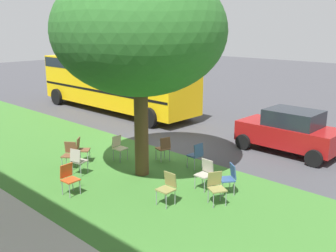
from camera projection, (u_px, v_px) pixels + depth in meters
The scene contains 16 objects.
ground at pixel (166, 148), 15.22m from camera, with size 80.00×80.00×0.00m, color #424247.
grass_verge at pixel (100, 169), 12.97m from camera, with size 48.00×6.00×0.01m, color #3D752D.
street_tree at pixel (140, 32), 11.42m from camera, with size 5.19×5.19×6.40m.
chair_0 at pixel (70, 153), 12.98m from camera, with size 0.58×0.58×0.88m.
chair_1 at pixel (196, 154), 12.89m from camera, with size 0.46×0.45×0.88m.
chair_2 at pixel (69, 177), 10.92m from camera, with size 0.45×0.44×0.88m.
chair_3 at pixel (216, 186), 10.33m from camera, with size 0.57×0.56×0.88m.
chair_4 at pixel (205, 172), 11.29m from camera, with size 0.43×0.43×0.88m.
chair_5 at pixel (164, 147), 13.62m from camera, with size 0.51×0.50×0.88m.
chair_6 at pixel (119, 146), 13.72m from camera, with size 0.45×0.45×0.88m.
chair_7 at pixel (78, 159), 12.34m from camera, with size 0.51×0.52×0.88m.
chair_8 at pixel (229, 177), 10.95m from camera, with size 0.58×0.58×0.88m.
chair_9 at pixel (168, 186), 10.29m from camera, with size 0.42×0.43×0.88m.
chair_10 at pixel (81, 148), 13.51m from camera, with size 0.59×0.59×0.88m.
parked_car at pixel (289, 131), 14.47m from camera, with size 3.70×1.92×1.65m.
school_bus at pixel (115, 80), 21.30m from camera, with size 10.40×2.80×2.88m.
Camera 1 is at (-10.02, 10.50, 4.66)m, focal length 41.47 mm.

